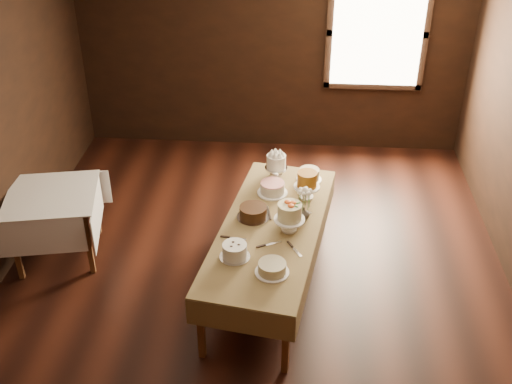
% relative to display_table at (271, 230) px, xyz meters
% --- Properties ---
extents(floor, '(5.00, 6.00, 0.01)m').
position_rel_display_table_xyz_m(floor, '(-0.15, -0.02, -0.65)').
color(floor, black).
rests_on(floor, ground).
extents(wall_back, '(5.00, 0.02, 2.80)m').
position_rel_display_table_xyz_m(wall_back, '(-0.15, 2.98, 0.75)').
color(wall_back, black).
rests_on(wall_back, ground).
extents(window, '(1.10, 0.05, 1.30)m').
position_rel_display_table_xyz_m(window, '(1.15, 2.92, 0.95)').
color(window, '#FFEABF').
rests_on(window, wall_back).
extents(display_table, '(1.25, 2.38, 0.70)m').
position_rel_display_table_xyz_m(display_table, '(0.00, 0.00, 0.00)').
color(display_table, '#4E2D16').
rests_on(display_table, ground).
extents(side_table, '(1.03, 1.03, 0.74)m').
position_rel_display_table_xyz_m(side_table, '(-2.20, 0.33, 0.00)').
color(side_table, '#4E2D16').
rests_on(side_table, ground).
extents(cake_meringue, '(0.26, 0.26, 0.25)m').
position_rel_display_table_xyz_m(cake_meringue, '(0.00, 0.92, 0.17)').
color(cake_meringue, silver).
rests_on(cake_meringue, display_table).
extents(cake_speckled, '(0.29, 0.29, 0.12)m').
position_rel_display_table_xyz_m(cake_speckled, '(0.35, 0.86, 0.11)').
color(cake_speckled, white).
rests_on(cake_speckled, display_table).
extents(cake_lattice, '(0.30, 0.30, 0.11)m').
position_rel_display_table_xyz_m(cake_lattice, '(-0.02, 0.57, 0.10)').
color(cake_lattice, white).
rests_on(cake_lattice, display_table).
extents(cake_caramel, '(0.26, 0.26, 0.30)m').
position_rel_display_table_xyz_m(cake_caramel, '(0.32, 0.51, 0.18)').
color(cake_caramel, white).
rests_on(cake_caramel, display_table).
extents(cake_chocolate, '(0.32, 0.32, 0.12)m').
position_rel_display_table_xyz_m(cake_chocolate, '(-0.18, 0.12, 0.11)').
color(cake_chocolate, silver).
rests_on(cake_chocolate, display_table).
extents(cake_flowers, '(0.31, 0.31, 0.29)m').
position_rel_display_table_xyz_m(cake_flowers, '(0.17, -0.05, 0.18)').
color(cake_flowers, white).
rests_on(cake_flowers, display_table).
extents(cake_swirl, '(0.27, 0.27, 0.14)m').
position_rel_display_table_xyz_m(cake_swirl, '(-0.29, -0.50, 0.12)').
color(cake_swirl, silver).
rests_on(cake_swirl, display_table).
extents(cake_cream, '(0.29, 0.29, 0.10)m').
position_rel_display_table_xyz_m(cake_cream, '(0.04, -0.68, 0.10)').
color(cake_cream, white).
rests_on(cake_cream, display_table).
extents(cake_server_a, '(0.23, 0.13, 0.01)m').
position_rel_display_table_xyz_m(cake_server_a, '(0.04, -0.27, 0.05)').
color(cake_server_a, silver).
rests_on(cake_server_a, display_table).
extents(cake_server_b, '(0.14, 0.22, 0.01)m').
position_rel_display_table_xyz_m(cake_server_b, '(0.24, -0.38, 0.05)').
color(cake_server_b, silver).
rests_on(cake_server_b, display_table).
extents(cake_server_c, '(0.07, 0.24, 0.01)m').
position_rel_display_table_xyz_m(cake_server_c, '(-0.04, 0.25, 0.05)').
color(cake_server_c, silver).
rests_on(cake_server_c, display_table).
extents(cake_server_d, '(0.21, 0.16, 0.01)m').
position_rel_display_table_xyz_m(cake_server_d, '(0.31, 0.21, 0.05)').
color(cake_server_d, silver).
rests_on(cake_server_d, display_table).
extents(cake_server_e, '(0.24, 0.06, 0.01)m').
position_rel_display_table_xyz_m(cake_server_e, '(-0.28, -0.23, 0.05)').
color(cake_server_e, silver).
rests_on(cake_server_e, display_table).
extents(flower_vase, '(0.13, 0.13, 0.12)m').
position_rel_display_table_xyz_m(flower_vase, '(0.30, 0.14, 0.11)').
color(flower_vase, '#2D2823').
rests_on(flower_vase, display_table).
extents(flower_bouquet, '(0.14, 0.14, 0.20)m').
position_rel_display_table_xyz_m(flower_bouquet, '(0.30, 0.14, 0.29)').
color(flower_bouquet, white).
rests_on(flower_bouquet, flower_vase).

